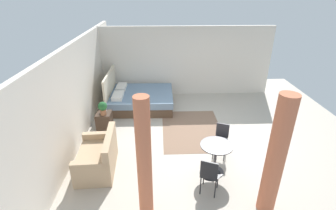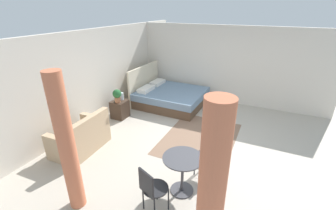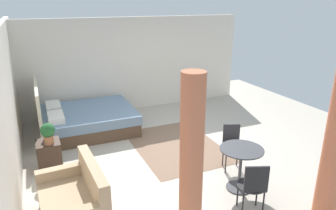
{
  "view_description": "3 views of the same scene",
  "coord_description": "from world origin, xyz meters",
  "views": [
    {
      "loc": [
        -5.95,
        0.99,
        3.7
      ],
      "look_at": [
        -0.14,
        0.77,
        0.95
      ],
      "focal_mm": 26.65,
      "sensor_mm": 36.0,
      "label": 1
    },
    {
      "loc": [
        -4.58,
        -1.32,
        3.04
      ],
      "look_at": [
        -0.09,
        0.81,
        0.88
      ],
      "focal_mm": 24.41,
      "sensor_mm": 36.0,
      "label": 2
    },
    {
      "loc": [
        -5.19,
        2.65,
        2.93
      ],
      "look_at": [
        0.39,
        0.17,
        0.86
      ],
      "focal_mm": 33.39,
      "sensor_mm": 36.0,
      "label": 3
    }
  ],
  "objects": [
    {
      "name": "bed",
      "position": [
        1.8,
        1.67,
        0.29
      ],
      "size": [
        1.84,
        2.12,
        1.21
      ],
      "color": "brown",
      "rests_on": "ground"
    },
    {
      "name": "cafe_chair_near_window",
      "position": [
        -1.01,
        -0.46,
        0.51
      ],
      "size": [
        0.49,
        0.49,
        0.82
      ],
      "color": "#2D2D33",
      "rests_on": "ground"
    },
    {
      "name": "curtain_right",
      "position": [
        -2.65,
        1.25,
        1.14
      ],
      "size": [
        0.25,
        0.25,
        2.29
      ],
      "color": "#D1704C",
      "rests_on": "ground"
    },
    {
      "name": "wall_back",
      "position": [
        0.0,
        3.1,
        1.25
      ],
      "size": [
        8.8,
        0.12,
        2.51
      ],
      "primitive_type": "cube",
      "color": "silver",
      "rests_on": "ground"
    },
    {
      "name": "wall_right",
      "position": [
        2.9,
        0.0,
        1.25
      ],
      "size": [
        0.12,
        6.19,
        2.51
      ],
      "primitive_type": "cube",
      "color": "silver",
      "rests_on": "ground"
    },
    {
      "name": "potted_plant",
      "position": [
        0.21,
        2.54,
        0.74
      ],
      "size": [
        0.25,
        0.25,
        0.39
      ],
      "color": "#935B3D",
      "rests_on": "nightstand"
    },
    {
      "name": "nightstand",
      "position": [
        0.31,
        2.56,
        0.26
      ],
      "size": [
        0.44,
        0.41,
        0.52
      ],
      "color": "#38281E",
      "rests_on": "ground"
    },
    {
      "name": "balcony_table",
      "position": [
        -1.63,
        -0.2,
        0.5
      ],
      "size": [
        0.69,
        0.69,
        0.71
      ],
      "color": "#3F3F44",
      "rests_on": "ground"
    },
    {
      "name": "couch",
      "position": [
        -1.42,
        2.35,
        0.3
      ],
      "size": [
        1.27,
        0.83,
        0.86
      ],
      "color": "tan",
      "rests_on": "ground"
    },
    {
      "name": "ground_plane",
      "position": [
        0.0,
        0.0,
        -0.01
      ],
      "size": [
        8.8,
        9.19,
        0.02
      ],
      "primitive_type": "cube",
      "color": "#B2A899"
    },
    {
      "name": "cafe_chair_near_couch",
      "position": [
        -2.27,
        0.06,
        0.51
      ],
      "size": [
        0.53,
        0.53,
        0.84
      ],
      "color": "black",
      "rests_on": "ground"
    },
    {
      "name": "vase",
      "position": [
        0.43,
        2.56,
        0.62
      ],
      "size": [
        0.13,
        0.13,
        0.21
      ],
      "color": "silver",
      "rests_on": "nightstand"
    },
    {
      "name": "curtain_left",
      "position": [
        -2.65,
        -0.93,
        1.14
      ],
      "size": [
        0.31,
        0.31,
        2.29
      ],
      "color": "#D1704C",
      "rests_on": "ground"
    },
    {
      "name": "area_rug",
      "position": [
        0.19,
        0.07,
        0.0
      ],
      "size": [
        2.31,
        1.68,
        0.01
      ],
      "primitive_type": "cube",
      "color": "#7F604C",
      "rests_on": "ground"
    }
  ]
}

